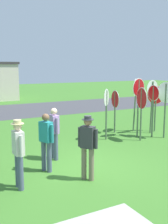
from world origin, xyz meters
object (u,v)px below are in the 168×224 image
at_px(stop_sign_far_back, 141,104).
at_px(stop_sign_leaning_right, 138,97).
at_px(stop_sign_rear_right, 115,104).
at_px(stop_sign_center_cluster, 106,105).
at_px(person_in_dark_shirt, 54,131).
at_px(stop_sign_leaning_left, 156,100).
at_px(person_with_sunhat, 88,144).
at_px(person_holding_notes, 46,139).
at_px(stop_sign_rear_left, 152,98).
at_px(stop_sign_tallest, 153,102).
at_px(stop_sign_low_front, 166,100).
at_px(person_in_blue, 18,150).
at_px(stop_sign_nearest, 135,95).

height_order(stop_sign_far_back, stop_sign_leaning_right, stop_sign_leaning_right).
distance_m(stop_sign_rear_right, stop_sign_center_cluster, 1.32).
height_order(stop_sign_far_back, person_in_dark_shirt, stop_sign_far_back).
bearing_deg(stop_sign_leaning_left, person_in_dark_shirt, -166.10).
xyz_separation_m(stop_sign_leaning_right, person_with_sunhat, (-4.14, -2.97, -0.74)).
bearing_deg(person_in_dark_shirt, stop_sign_leaning_left, 13.90).
xyz_separation_m(person_holding_notes, person_with_sunhat, (0.74, -1.10, 0.03)).
bearing_deg(stop_sign_rear_left, person_with_sunhat, -148.08).
xyz_separation_m(stop_sign_tallest, stop_sign_low_front, (0.36, -0.35, 0.14)).
xyz_separation_m(stop_sign_leaning_left, stop_sign_tallest, (-0.84, -0.74, 0.03)).
relative_size(stop_sign_center_cluster, person_in_dark_shirt, 1.25).
distance_m(stop_sign_far_back, stop_sign_leaning_right, 0.67).
distance_m(stop_sign_center_cluster, stop_sign_leaning_right, 1.50).
bearing_deg(person_with_sunhat, person_in_blue, 169.06).
relative_size(stop_sign_leaning_left, person_in_blue, 1.23).
height_order(stop_sign_rear_right, stop_sign_tallest, stop_sign_tallest).
height_order(stop_sign_rear_right, stop_sign_low_front, stop_sign_low_front).
height_order(stop_sign_center_cluster, stop_sign_leaning_right, stop_sign_leaning_right).
xyz_separation_m(stop_sign_nearest, stop_sign_center_cluster, (-1.98, -0.61, -0.27)).
bearing_deg(stop_sign_leaning_right, stop_sign_rear_right, 111.07).
distance_m(stop_sign_rear_left, person_holding_notes, 6.22).
height_order(stop_sign_far_back, person_holding_notes, stop_sign_far_back).
relative_size(stop_sign_far_back, stop_sign_low_front, 0.92).
distance_m(person_in_blue, person_in_dark_shirt, 2.29).
distance_m(stop_sign_leaning_left, person_in_blue, 7.86).
bearing_deg(stop_sign_leaning_right, person_in_blue, -155.95).
relative_size(stop_sign_low_front, person_in_blue, 1.36).
bearing_deg(stop_sign_tallest, stop_sign_low_front, -44.00).
bearing_deg(stop_sign_rear_left, person_in_dark_shirt, -166.97).
bearing_deg(stop_sign_tallest, stop_sign_leaning_left, 41.28).
relative_size(stop_sign_rear_right, stop_sign_leaning_left, 0.91).
distance_m(stop_sign_low_front, person_in_dark_shirt, 5.20).
bearing_deg(stop_sign_tallest, stop_sign_far_back, -165.66).
bearing_deg(person_holding_notes, person_with_sunhat, -56.14).
bearing_deg(stop_sign_tallest, stop_sign_rear_right, 123.02).
height_order(stop_sign_leaning_left, person_in_dark_shirt, stop_sign_leaning_left).
distance_m(stop_sign_tallest, person_holding_notes, 5.63).
relative_size(stop_sign_rear_right, person_holding_notes, 1.15).
height_order(stop_sign_leaning_left, stop_sign_low_front, stop_sign_low_front).
distance_m(stop_sign_rear_left, stop_sign_tallest, 0.71).
distance_m(stop_sign_nearest, stop_sign_low_front, 1.60).
distance_m(stop_sign_leaning_right, person_in_dark_shirt, 4.46).
height_order(stop_sign_rear_right, stop_sign_far_back, stop_sign_far_back).
bearing_deg(stop_sign_rear_right, stop_sign_leaning_left, -21.72).
bearing_deg(person_in_dark_shirt, stop_sign_leaning_right, 13.21).
bearing_deg(stop_sign_leaning_left, person_in_blue, -157.38).
height_order(stop_sign_leaning_left, stop_sign_far_back, stop_sign_far_back).
bearing_deg(stop_sign_low_front, stop_sign_rear_right, 125.91).
xyz_separation_m(stop_sign_tallest, stop_sign_leaning_right, (-0.52, 0.35, 0.23)).
relative_size(stop_sign_nearest, person_holding_notes, 1.45).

